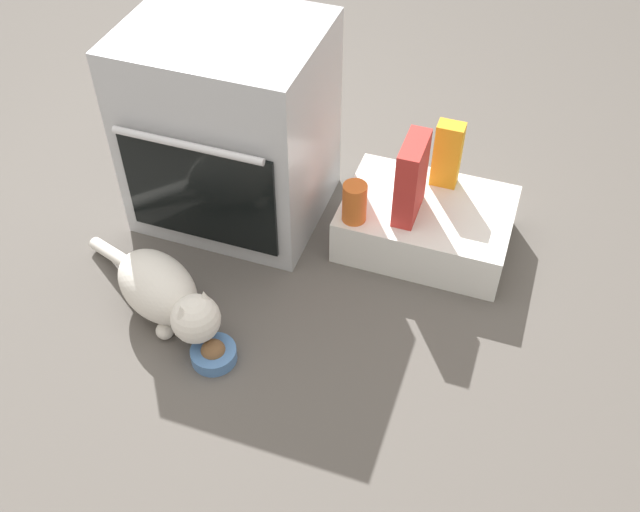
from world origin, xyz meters
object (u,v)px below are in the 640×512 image
(oven, at_px, (230,126))
(cereal_box, at_px, (411,179))
(juice_carton, at_px, (447,154))
(pantry_cabinet, at_px, (426,224))
(food_bowl, at_px, (214,353))
(sauce_jar, at_px, (355,202))
(cat, at_px, (164,293))

(oven, bearing_deg, cereal_box, -1.43)
(juice_carton, bearing_deg, pantry_cabinet, -98.31)
(food_bowl, xyz_separation_m, cereal_box, (0.42, 0.65, 0.28))
(oven, relative_size, juice_carton, 2.94)
(cereal_box, distance_m, juice_carton, 0.20)
(food_bowl, relative_size, sauce_jar, 0.99)
(oven, bearing_deg, juice_carton, 13.56)
(cat, bearing_deg, pantry_cabinet, 68.15)
(juice_carton, bearing_deg, cereal_box, -112.85)
(food_bowl, distance_m, juice_carton, 1.01)
(food_bowl, xyz_separation_m, juice_carton, (0.50, 0.84, 0.26))
(pantry_cabinet, bearing_deg, cat, -138.63)
(pantry_cabinet, bearing_deg, cereal_box, -138.21)
(oven, distance_m, cat, 0.61)
(food_bowl, relative_size, juice_carton, 0.58)
(food_bowl, height_order, cereal_box, cereal_box)
(oven, xyz_separation_m, pantry_cabinet, (0.69, 0.04, -0.27))
(oven, distance_m, juice_carton, 0.73)
(pantry_cabinet, distance_m, cat, 0.91)
(pantry_cabinet, height_order, food_bowl, pantry_cabinet)
(cat, height_order, sauce_jar, sauce_jar)
(oven, height_order, cat, oven)
(cat, relative_size, juice_carton, 2.56)
(pantry_cabinet, relative_size, cat, 0.92)
(oven, height_order, cereal_box, oven)
(cereal_box, bearing_deg, pantry_cabinet, 41.79)
(food_bowl, bearing_deg, pantry_cabinet, 55.81)
(pantry_cabinet, bearing_deg, food_bowl, -124.19)
(food_bowl, relative_size, cereal_box, 0.50)
(cat, relative_size, cereal_box, 2.20)
(cat, xyz_separation_m, cereal_box, (0.62, 0.55, 0.19))
(cat, xyz_separation_m, sauce_jar, (0.47, 0.46, 0.12))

